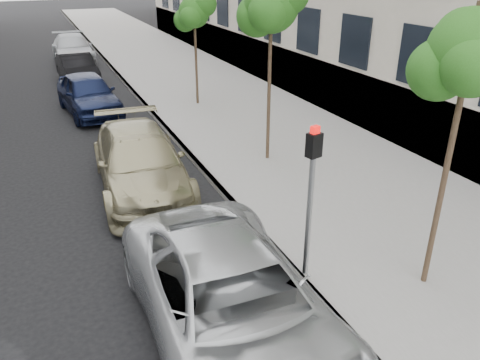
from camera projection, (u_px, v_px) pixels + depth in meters
sidewalk at (164, 62)px, 27.77m from camera, size 6.40×72.00×0.14m
curb at (111, 66)px, 26.65m from camera, size 0.15×72.00×0.14m
tree_near at (472, 51)px, 6.91m from camera, size 1.64×1.44×4.96m
tree_mid at (272, 5)px, 12.23m from camera, size 1.79×1.59×5.22m
tree_far at (195, 12)px, 17.95m from camera, size 1.57×1.37×4.36m
signal_pole at (311, 186)px, 8.09m from camera, size 0.28×0.23×2.92m
minivan at (233, 303)px, 7.12m from camera, size 2.72×5.68×1.56m
suv at (140, 162)px, 12.14m from camera, size 2.54×5.48×1.55m
sedan_blue at (88, 94)px, 18.31m from camera, size 2.35×4.76×1.56m
sedan_black at (77, 69)px, 22.94m from camera, size 1.80×4.37×1.41m
sedan_rear at (73, 49)px, 27.69m from camera, size 2.23×5.40×1.56m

